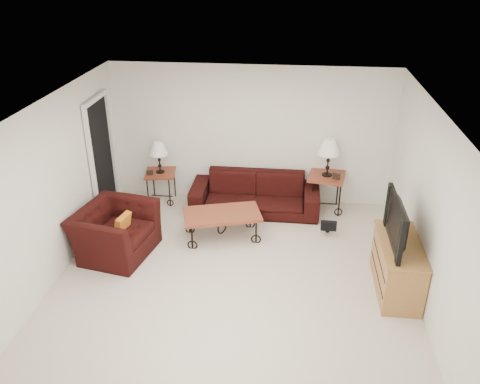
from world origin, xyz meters
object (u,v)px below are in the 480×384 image
backpack (328,219)px  coffee_table (222,225)px  sofa (255,194)px  tv_stand (397,267)px  side_table_right (325,192)px  lamp_left (159,157)px  side_table_left (161,186)px  lamp_right (328,158)px  armchair (115,231)px  television (403,223)px

backpack → coffee_table: bearing=-158.3°
sofa → tv_stand: size_ratio=1.85×
side_table_right → lamp_left: bearing=180.0°
side_table_left → side_table_right: size_ratio=0.87×
lamp_right → backpack: 1.12m
side_table_left → armchair: bearing=-97.7°
armchair → tv_stand: 4.13m
armchair → side_table_right: bearing=-49.7°
side_table_left → coffee_table: bearing=-42.1°
lamp_left → coffee_table: bearing=-42.1°
armchair → coffee_table: bearing=-56.9°
tv_stand → side_table_left: bearing=149.7°
armchair → sofa: bearing=-39.6°
side_table_right → backpack: bearing=-88.5°
side_table_right → coffee_table: (-1.69, -1.18, -0.11)m
side_table_right → armchair: 3.71m
side_table_right → television: (0.85, -2.26, 0.71)m
lamp_left → lamp_right: size_ratio=0.87×
armchair → tv_stand: armchair is taller
tv_stand → backpack: bearing=120.7°
sofa → lamp_left: 1.84m
backpack → tv_stand: bearing=-49.2°
side_table_left → side_table_right: bearing=0.0°
side_table_right → armchair: bearing=-150.9°
sofa → tv_stand: 2.96m
backpack → sofa: bearing=162.9°
lamp_left → television: 4.46m
lamp_left → coffee_table: size_ratio=0.48×
side_table_left → coffee_table: (1.31, -1.18, -0.06)m
side_table_left → side_table_right: side_table_right is taller
sofa → lamp_right: lamp_right is taller
side_table_left → armchair: size_ratio=0.50×
side_table_left → lamp_left: size_ratio=1.00×
sofa → armchair: size_ratio=1.95×
side_table_left → armchair: 1.82m
coffee_table → television: (2.54, -1.08, 0.82)m
lamp_right → armchair: 3.76m
sofa → backpack: sofa is taller
coffee_table → backpack: bearing=11.5°
sofa → lamp_right: 1.43m
lamp_right → coffee_table: lamp_right is taller
television → backpack: bearing=-149.9°
lamp_left → backpack: lamp_left is taller
sofa → lamp_left: lamp_left is taller
sofa → tv_stand: tv_stand is taller
coffee_table → side_table_right: bearing=35.0°
armchair → tv_stand: bearing=-85.1°
side_table_right → coffee_table: 2.06m
side_table_right → side_table_left: bearing=180.0°
side_table_left → lamp_left: 0.58m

